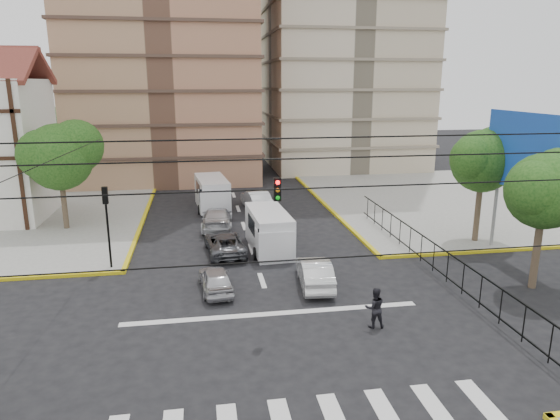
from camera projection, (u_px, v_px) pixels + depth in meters
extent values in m
plane|color=black|center=(277.00, 327.00, 20.58)|extent=(160.00, 160.00, 0.00)
cube|color=gray|center=(471.00, 199.00, 42.81)|extent=(26.00, 26.00, 0.15)
cube|color=silver|center=(273.00, 314.00, 21.73)|extent=(13.00, 0.40, 0.01)
cylinder|color=slate|center=(538.00, 232.00, 26.14)|extent=(0.20, 0.20, 4.00)
cylinder|color=slate|center=(494.00, 213.00, 29.96)|extent=(0.20, 0.20, 4.00)
cube|color=silver|center=(523.00, 151.00, 27.05)|extent=(0.25, 6.00, 4.00)
cube|color=blue|center=(520.00, 151.00, 27.02)|extent=(0.08, 6.20, 4.20)
cylinder|color=#473828|center=(537.00, 247.00, 24.00)|extent=(0.36, 0.36, 4.20)
sphere|color=#133F12|center=(545.00, 191.00, 23.32)|extent=(3.60, 3.60, 3.60)
sphere|color=#133F12|center=(559.00, 178.00, 23.61)|extent=(2.88, 2.88, 2.88)
sphere|color=#133F12|center=(535.00, 189.00, 22.87)|extent=(2.70, 2.70, 2.70)
cylinder|color=#473828|center=(478.00, 208.00, 30.82)|extent=(0.36, 0.36, 4.48)
sphere|color=#133F12|center=(483.00, 161.00, 30.09)|extent=(3.80, 3.80, 3.80)
sphere|color=#133F12|center=(495.00, 151.00, 30.38)|extent=(3.04, 3.04, 3.04)
sphere|color=#133F12|center=(474.00, 159.00, 29.63)|extent=(2.85, 2.85, 2.85)
cylinder|color=#473828|center=(64.00, 200.00, 33.47)|extent=(0.36, 0.36, 4.20)
sphere|color=#133F12|center=(59.00, 157.00, 32.75)|extent=(4.40, 4.40, 4.40)
sphere|color=#133F12|center=(77.00, 146.00, 33.04)|extent=(3.52, 3.52, 3.52)
sphere|color=#133F12|center=(43.00, 155.00, 32.27)|extent=(3.30, 3.30, 3.30)
cylinder|color=black|center=(109.00, 236.00, 26.34)|extent=(0.12, 0.12, 3.50)
cube|color=black|center=(105.00, 195.00, 25.79)|extent=(0.28, 0.22, 0.90)
sphere|color=#FF0C0C|center=(105.00, 190.00, 25.72)|extent=(0.17, 0.17, 0.17)
cube|color=black|center=(277.00, 189.00, 19.14)|extent=(0.28, 0.22, 0.90)
cylinder|color=black|center=(344.00, 257.00, 10.42)|extent=(18.00, 0.03, 0.03)
cube|color=silver|center=(269.00, 230.00, 29.80)|extent=(2.35, 5.25, 2.37)
cube|color=silver|center=(274.00, 244.00, 27.87)|extent=(2.02, 1.34, 1.65)
cube|color=black|center=(275.00, 236.00, 27.39)|extent=(1.91, 0.21, 0.93)
cylinder|color=black|center=(256.00, 253.00, 28.28)|extent=(0.25, 0.72, 0.72)
cylinder|color=black|center=(290.00, 252.00, 28.59)|extent=(0.25, 0.72, 0.72)
cylinder|color=black|center=(250.00, 236.00, 31.43)|extent=(0.25, 0.72, 0.72)
cylinder|color=black|center=(280.00, 235.00, 31.73)|extent=(0.25, 0.72, 0.72)
cube|color=silver|center=(212.00, 193.00, 39.46)|extent=(2.71, 5.56, 2.47)
cube|color=silver|center=(213.00, 202.00, 37.45)|extent=(2.16, 1.50, 1.72)
cube|color=black|center=(213.00, 195.00, 36.95)|extent=(1.98, 0.31, 0.97)
cylinder|color=black|center=(200.00, 210.00, 37.88)|extent=(0.25, 0.75, 0.75)
cylinder|color=black|center=(227.00, 209.00, 38.20)|extent=(0.25, 0.75, 0.75)
cylinder|color=black|center=(199.00, 199.00, 41.16)|extent=(0.25, 0.75, 0.75)
cylinder|color=black|center=(224.00, 199.00, 41.48)|extent=(0.25, 0.75, 0.75)
imported|color=#B3B2B7|center=(216.00, 279.00, 23.95)|extent=(1.78, 3.69, 1.22)
imported|color=silver|center=(315.00, 273.00, 24.55)|extent=(1.83, 4.31, 1.38)
imported|color=#505257|center=(225.00, 243.00, 29.19)|extent=(2.46, 4.69, 1.26)
imported|color=#BCBCC1|center=(217.00, 218.00, 34.17)|extent=(2.39, 5.16, 1.46)
imported|color=#2A2A2D|center=(265.00, 216.00, 34.90)|extent=(2.19, 4.31, 1.41)
imported|color=silver|center=(256.00, 199.00, 39.51)|extent=(2.24, 4.75, 1.50)
imported|color=black|center=(375.00, 308.00, 20.35)|extent=(0.88, 0.72, 1.72)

